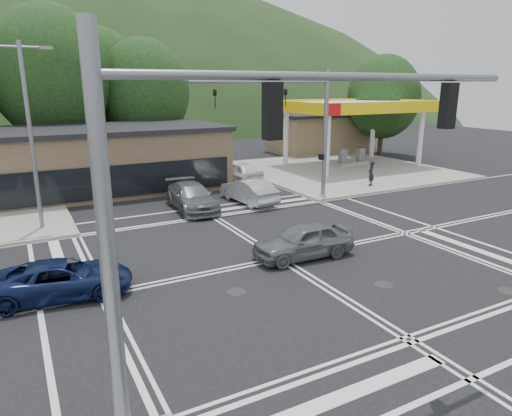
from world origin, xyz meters
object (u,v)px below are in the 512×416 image
car_queue_a (249,191)px  pedestrian (371,173)px  car_queue_b (240,171)px  car_northbound (192,197)px  car_blue_west (62,279)px  car_grey_center (303,240)px

car_queue_a → pedestrian: 9.57m
car_queue_a → pedestrian: bearing=173.2°
car_queue_b → car_northbound: (-6.00, -5.85, -0.00)m
car_blue_west → pedestrian: size_ratio=2.65×
car_northbound → car_queue_b: bearing=47.7°
car_blue_west → car_grey_center: car_grey_center is taller
car_queue_a → car_northbound: 3.66m
car_grey_center → car_northbound: car_northbound is taller
car_queue_a → car_northbound: (-3.66, 0.11, 0.01)m
car_queue_a → car_queue_b: car_queue_b is taller
car_queue_a → car_queue_b: bearing=-116.8°
car_blue_west → car_queue_b: car_queue_b is taller
car_blue_west → car_grey_center: bearing=-86.4°
car_queue_a → car_northbound: car_northbound is taller
car_queue_a → car_northbound: bearing=-7.0°
car_northbound → pedestrian: size_ratio=2.99×
car_blue_west → car_queue_a: 14.33m
car_queue_b → pedestrian: 9.52m
car_blue_west → car_grey_center: 9.37m
car_queue_a → pedestrian: pedestrian is taller
car_queue_b → car_northbound: 8.38m
car_grey_center → pedestrian: 14.84m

